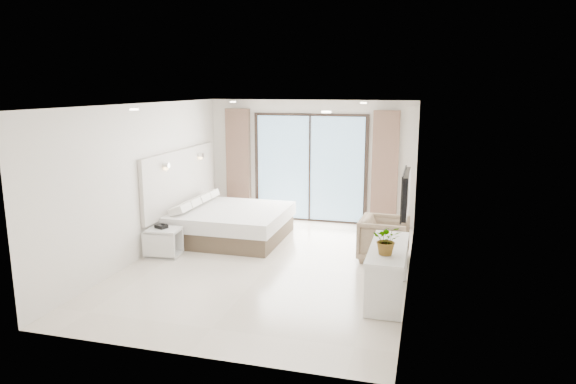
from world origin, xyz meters
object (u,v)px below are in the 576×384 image
(nightstand, at_px, (164,242))
(armchair, at_px, (384,237))
(bed, at_px, (230,223))
(console_desk, at_px, (388,260))

(nightstand, distance_m, armchair, 3.89)
(bed, height_order, console_desk, console_desk)
(armchair, bearing_deg, console_desk, -170.33)
(nightstand, relative_size, armchair, 0.71)
(console_desk, distance_m, armchair, 1.70)
(armchair, bearing_deg, bed, 84.14)
(nightstand, height_order, console_desk, console_desk)
(nightstand, xyz_separation_m, armchair, (3.80, 0.85, 0.16))
(armchair, bearing_deg, nightstand, 105.83)
(bed, relative_size, armchair, 2.59)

